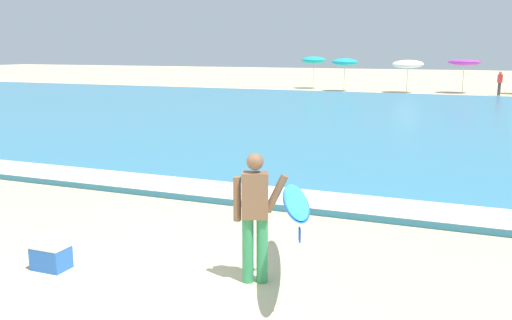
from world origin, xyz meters
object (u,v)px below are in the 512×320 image
beach_umbrella_1 (345,62)px  cooler_box (51,256)px  beach_umbrella_0 (314,60)px  beachgoer_near_row_left (500,83)px  beach_umbrella_3 (464,62)px  surfer_with_board (275,206)px  beach_umbrella_2 (408,64)px

beach_umbrella_1 → cooler_box: 34.28m
beach_umbrella_0 → beachgoer_near_row_left: 13.28m
beach_umbrella_3 → cooler_box: beach_umbrella_3 is taller
beach_umbrella_1 → cooler_box: size_ratio=4.80×
surfer_with_board → cooler_box: 3.25m
cooler_box → surfer_with_board: bearing=13.8°
beach_umbrella_0 → cooler_box: bearing=-79.4°
cooler_box → beach_umbrella_0: bearing=100.6°
beach_umbrella_0 → beach_umbrella_2: beach_umbrella_0 is taller
beach_umbrella_0 → beach_umbrella_3: (10.81, -0.52, -0.06)m
surfer_with_board → beach_umbrella_3: beach_umbrella_3 is taller
beachgoer_near_row_left → beach_umbrella_1: bearing=-179.9°
beach_umbrella_3 → beachgoer_near_row_left: 2.87m
beach_umbrella_2 → cooler_box: (-0.54, -34.15, -1.79)m
beach_umbrella_1 → beach_umbrella_2: beach_umbrella_1 is taller
beach_umbrella_1 → beach_umbrella_0: bearing=148.3°
beach_umbrella_2 → cooler_box: size_ratio=4.73×
beach_umbrella_0 → beach_umbrella_1: 3.31m
beach_umbrella_3 → cooler_box: size_ratio=4.80×
surfer_with_board → beach_umbrella_0: bearing=105.5°
beachgoer_near_row_left → cooler_box: size_ratio=3.23×
beach_umbrella_1 → beach_umbrella_3: 8.08m
surfer_with_board → beach_umbrella_1: size_ratio=1.12×
surfer_with_board → beachgoer_near_row_left: 33.45m
beach_umbrella_2 → beach_umbrella_3: beach_umbrella_3 is taller
surfer_with_board → beach_umbrella_0: beach_umbrella_0 is taller
beach_umbrella_3 → cooler_box: bearing=-96.7°
beach_umbrella_0 → cooler_box: (6.68, -35.74, -1.97)m
beachgoer_near_row_left → surfer_with_board: bearing=-95.8°
beach_umbrella_2 → beach_umbrella_3: size_ratio=0.98×
surfer_with_board → beach_umbrella_0: (-9.72, 35.00, 1.12)m
beach_umbrella_2 → beach_umbrella_0: bearing=167.5°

